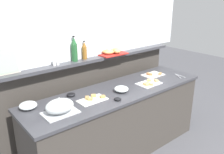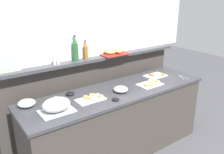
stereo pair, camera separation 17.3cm
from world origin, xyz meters
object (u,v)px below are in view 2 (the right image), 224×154
Objects in this scene: serving_tongs at (182,77)px; salt_shaker at (55,61)px; sandwich_platter_rear at (150,84)px; bread_basket at (115,52)px; sandwich_platter_front at (155,75)px; vinegar_bottle_amber at (86,51)px; condiment_bowl_teal at (116,99)px; framed_picture at (8,59)px; serving_cloche at (56,105)px; wine_bottle_green at (75,49)px; sandwich_platter_side at (91,99)px; glass_bowl_medium at (27,103)px; condiment_bowl_cream at (70,94)px; pepper_shaker at (58,61)px; glass_bowl_large at (121,89)px.

salt_shaker is (-1.62, 0.61, 0.37)m from serving_tongs.
sandwich_platter_rear is 0.67m from bread_basket.
sandwich_platter_front is 1.08m from vinegar_bottle_amber.
condiment_bowl_teal is 0.29× the size of framed_picture.
bread_basket reaches higher than sandwich_platter_rear.
wine_bottle_green is at bearing 46.72° from serving_cloche.
wine_bottle_green is (0.09, 0.50, 0.46)m from sandwich_platter_side.
wine_bottle_green is 0.79m from framed_picture.
vinegar_bottle_amber is at bearing 175.01° from bread_basket.
glass_bowl_medium is 0.51m from framed_picture.
vinegar_bottle_amber is (-0.93, 0.37, 0.42)m from sandwich_platter_front.
condiment_bowl_teal is at bearing -40.10° from sandwich_platter_side.
sandwich_platter_side is at bearing -67.73° from salt_shaker.
wine_bottle_green is (0.22, 0.25, 0.45)m from condiment_bowl_cream.
serving_tongs is at bearing -25.38° from wine_bottle_green.
sandwich_platter_side is at bearing -36.55° from framed_picture.
glass_bowl_medium is at bearing 169.56° from serving_tongs.
condiment_bowl_teal is (0.34, -0.43, -0.00)m from condiment_bowl_cream.
sandwich_platter_front is 1.31m from condiment_bowl_cream.
glass_bowl_medium is 2.23× the size of condiment_bowl_teal.
sandwich_platter_rear and sandwich_platter_front have the same top height.
condiment_bowl_teal is 1.24m from framed_picture.
sandwich_platter_front is 1.46m from salt_shaker.
serving_tongs is (1.21, 0.05, -0.01)m from condiment_bowl_teal.
framed_picture is (-0.07, 0.27, 0.43)m from glass_bowl_medium.
sandwich_platter_front is at bearing 6.91° from sandwich_platter_side.
pepper_shaker reaches higher than condiment_bowl_cream.
serving_tongs is (1.56, -0.38, -0.01)m from condiment_bowl_cream.
sandwich_platter_rear is 1.24m from salt_shaker.
vinegar_bottle_amber reaches higher than condiment_bowl_teal.
wine_bottle_green reaches higher than vinegar_bottle_amber.
salt_shaker is (-1.37, 0.34, 0.36)m from sandwich_platter_front.
condiment_bowl_teal is at bearing -27.01° from glass_bowl_medium.
wine_bottle_green reaches higher than sandwich_platter_side.
condiment_bowl_teal is at bearing -37.41° from framed_picture.
framed_picture is (-0.55, 0.04, 0.09)m from pepper_shaker.
wine_bottle_green is (-0.31, 0.53, 0.44)m from glass_bowl_large.
pepper_shaker is at bearing 138.02° from glass_bowl_large.
sandwich_platter_front is 1.81m from glass_bowl_medium.
sandwich_platter_side is 1.77× the size of glass_bowl_medium.
sandwich_platter_rear and sandwich_platter_side have the same top height.
condiment_bowl_cream is 0.25× the size of bread_basket.
bread_basket is (0.59, -0.03, -0.11)m from wine_bottle_green.
condiment_bowl_cream is 0.43m from salt_shaker.
pepper_shaker is (-0.15, 0.48, 0.36)m from sandwich_platter_side.
glass_bowl_medium is 1.37m from bread_basket.
bread_basket is (1.31, 0.22, 0.33)m from glass_bowl_medium.
serving_tongs is 2.15× the size of salt_shaker.
serving_tongs is 1.41m from vinegar_bottle_amber.
serving_tongs is 0.47× the size of bread_basket.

